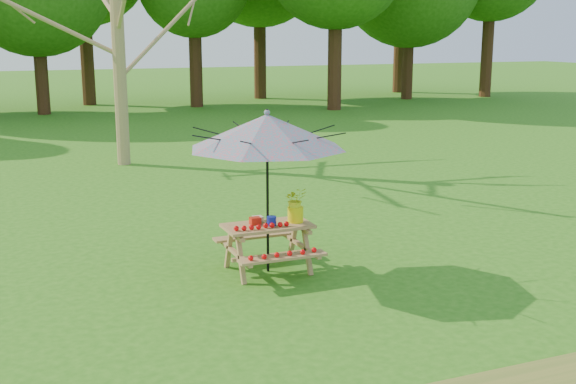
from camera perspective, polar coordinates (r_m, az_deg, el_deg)
name	(u,v)px	position (r m, az deg, el deg)	size (l,w,h in m)	color
ground	(10,354)	(8.14, -21.09, -11.82)	(120.00, 120.00, 0.00)	#296A14
picnic_table	(268,249)	(9.97, -1.60, -4.49)	(1.20, 1.32, 0.67)	#9E6E47
patio_umbrella	(267,132)	(9.62, -1.66, 4.80)	(2.40, 2.40, 2.25)	black
produce_bins	(263,220)	(9.88, -2.00, -2.26)	(0.32, 0.43, 0.13)	red
tomatoes_row	(262,226)	(9.65, -2.07, -2.72)	(0.77, 0.13, 0.07)	#EE080A
flower_bucket	(295,204)	(9.94, 0.59, -0.93)	(0.30, 0.26, 0.49)	yellow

